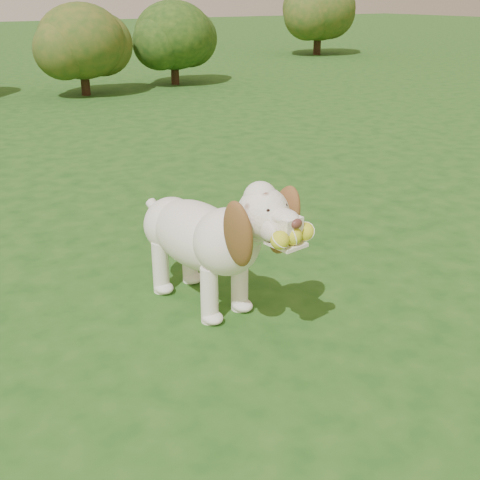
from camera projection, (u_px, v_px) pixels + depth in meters
ground at (255, 309)px, 3.38m from camera, size 80.00×80.00×0.00m
dog at (209, 234)px, 3.25m from camera, size 0.55×1.28×0.83m
shrub_h at (319, 8)px, 17.03m from camera, size 2.07×2.07×2.14m
shrub_d at (174, 35)px, 11.42m from camera, size 1.50×1.50×1.55m
shrub_c at (81, 41)px, 10.17m from camera, size 1.48×1.48×1.53m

